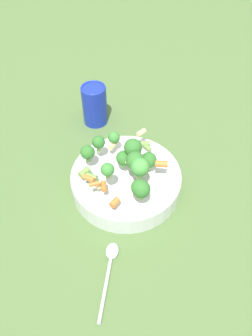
# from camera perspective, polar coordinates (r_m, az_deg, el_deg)

# --- Properties ---
(ground_plane) EXTENTS (3.00, 3.00, 0.00)m
(ground_plane) POSITION_cam_1_polar(r_m,az_deg,el_deg) (0.78, 0.00, -3.38)
(ground_plane) COLOR #4C6B38
(bowl) EXTENTS (0.25, 0.25, 0.05)m
(bowl) POSITION_cam_1_polar(r_m,az_deg,el_deg) (0.76, 0.00, -2.04)
(bowl) COLOR silver
(bowl) RESTS_ON ground_plane
(pasta_salad) EXTENTS (0.21, 0.19, 0.08)m
(pasta_salad) POSITION_cam_1_polar(r_m,az_deg,el_deg) (0.70, 0.24, 0.99)
(pasta_salad) COLOR #8CB766
(pasta_salad) RESTS_ON bowl
(cup) EXTENTS (0.07, 0.07, 0.12)m
(cup) POSITION_cam_1_polar(r_m,az_deg,el_deg) (0.92, -5.50, 10.96)
(cup) COLOR #192DAD
(cup) RESTS_ON ground_plane
(spoon) EXTENTS (0.16, 0.07, 0.01)m
(spoon) POSITION_cam_1_polar(r_m,az_deg,el_deg) (0.67, -2.88, -16.57)
(spoon) COLOR silver
(spoon) RESTS_ON ground_plane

